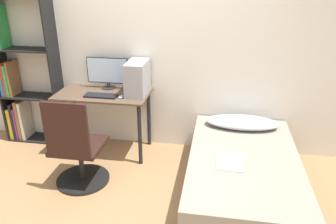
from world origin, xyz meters
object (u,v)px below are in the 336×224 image
office_chair (77,154)px  keyboard (101,96)px  monitor (108,72)px  bed (242,176)px  bookshelf (19,81)px  pc_tower (138,78)px

office_chair → keyboard: bearing=84.7°
office_chair → monitor: monitor is taller
monitor → bed: bearing=-26.8°
monitor → keyboard: 0.35m
bookshelf → monitor: bookshelf is taller
monitor → keyboard: monitor is taller
bookshelf → keyboard: size_ratio=4.87×
bookshelf → monitor: 1.16m
bed → monitor: bearing=153.2°
bookshelf → bed: size_ratio=0.99×
bookshelf → bed: (2.75, -0.77, -0.57)m
bed → office_chair: bearing=-176.3°
bed → keyboard: bearing=162.2°
keyboard → pc_tower: size_ratio=0.89×
bookshelf → bed: bookshelf is taller
bed → keyboard: 1.76m
bed → pc_tower: size_ratio=4.39×
pc_tower → monitor: bearing=162.2°
office_chair → bookshelf: bearing=141.6°
bookshelf → office_chair: size_ratio=1.84×
bookshelf → monitor: bearing=2.1°
bookshelf → monitor: size_ratio=3.56×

